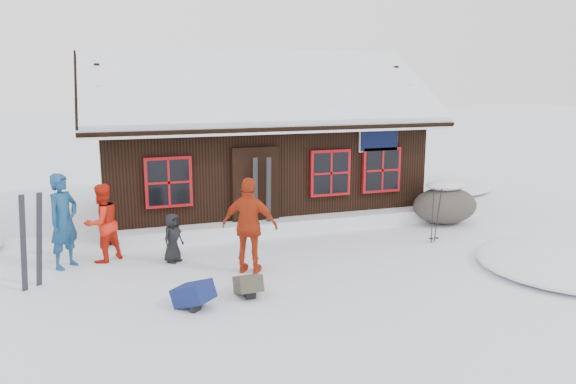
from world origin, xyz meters
name	(u,v)px	position (x,y,z in m)	size (l,w,h in m)	color
ground	(245,269)	(0.00, 0.00, 0.00)	(120.00, 120.00, 0.00)	white
mountain_hut	(251,153)	(1.50, 4.98, 1.58)	(8.90, 6.09, 4.42)	black
snow_drift	(282,226)	(1.50, 2.25, 0.17)	(7.60, 0.60, 0.35)	white
snow_mounds	(294,236)	(1.65, 1.86, 0.00)	(20.60, 13.20, 0.48)	white
skier_teal	(64,221)	(-3.25, 1.25, 0.93)	(0.68, 0.44, 1.85)	navy
skier_orange_left	(102,223)	(-2.55, 1.40, 0.79)	(0.77, 0.60, 1.58)	red
skier_orange_right	(250,226)	(0.05, -0.20, 0.91)	(1.07, 0.44, 1.82)	#AF2E11
skier_crouched	(173,238)	(-1.24, 0.91, 0.50)	(0.48, 0.32, 0.99)	black
boulder	(445,204)	(5.68, 1.78, 0.50)	(1.68, 1.26, 0.98)	#504840
ski_pair_left	(31,243)	(-3.74, 0.28, 0.81)	(0.44, 0.29, 1.73)	black
ski_pair_right	(262,198)	(0.99, 2.20, 0.90)	(0.44, 0.11, 1.89)	black
ski_poles	(435,216)	(4.50, 0.44, 0.59)	(0.23, 0.11, 1.26)	black
backpack_blue	(194,298)	(-1.25, -1.54, 0.16)	(0.43, 0.57, 0.31)	#131E52
backpack_olive	(248,288)	(-0.30, -1.35, 0.14)	(0.40, 0.53, 0.29)	#3F3C2D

